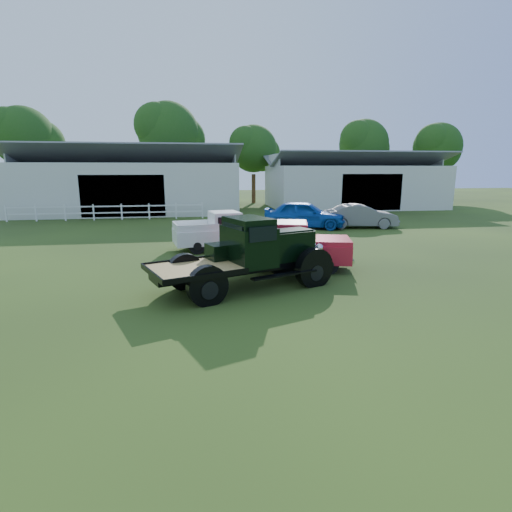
{
  "coord_description": "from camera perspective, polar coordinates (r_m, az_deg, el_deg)",
  "views": [
    {
      "loc": [
        -1.76,
        -11.07,
        3.79
      ],
      "look_at": [
        0.2,
        1.2,
        1.05
      ],
      "focal_mm": 28.0,
      "sensor_mm": 36.0,
      "label": 1
    }
  ],
  "objects": [
    {
      "name": "white_pickup",
      "position": [
        19.05,
        -4.73,
        3.6
      ],
      "size": [
        5.01,
        2.61,
        1.75
      ],
      "primitive_type": null,
      "rotation": [
        0.0,
        0.0,
        0.17
      ],
      "color": "white",
      "rests_on": "ground"
    },
    {
      "name": "shed_left",
      "position": [
        37.45,
        -17.39,
        10.37
      ],
      "size": [
        18.8,
        10.2,
        5.6
      ],
      "primitive_type": null,
      "color": "silver",
      "rests_on": "ground"
    },
    {
      "name": "red_pickup",
      "position": [
        15.34,
        4.29,
        1.6
      ],
      "size": [
        5.33,
        3.11,
        1.83
      ],
      "primitive_type": null,
      "rotation": [
        0.0,
        0.0,
        -0.25
      ],
      "color": "red",
      "rests_on": "ground"
    },
    {
      "name": "vintage_flatbed",
      "position": [
        12.67,
        -1.5,
        0.36
      ],
      "size": [
        6.19,
        4.19,
        2.28
      ],
      "primitive_type": null,
      "rotation": [
        0.0,
        0.0,
        0.37
      ],
      "color": "black",
      "rests_on": "ground"
    },
    {
      "name": "tree_b",
      "position": [
        45.17,
        -12.3,
        14.65
      ],
      "size": [
        6.9,
        6.9,
        11.5
      ],
      "primitive_type": null,
      "color": "#184A0E",
      "rests_on": "ground"
    },
    {
      "name": "misc_car_grey",
      "position": [
        26.82,
        14.73,
        5.54
      ],
      "size": [
        4.79,
        2.32,
        1.51
      ],
      "primitive_type": "imported",
      "rotation": [
        0.0,
        0.0,
        1.41
      ],
      "color": "#5F5F5F",
      "rests_on": "ground"
    },
    {
      "name": "ground",
      "position": [
        11.83,
        -0.04,
        -6.25
      ],
      "size": [
        120.0,
        120.0,
        0.0
      ],
      "primitive_type": "plane",
      "color": "#243315"
    },
    {
      "name": "fence_rail",
      "position": [
        31.85,
        -20.43,
        5.91
      ],
      "size": [
        14.2,
        0.16,
        1.2
      ],
      "primitive_type": null,
      "color": "white",
      "rests_on": "ground"
    },
    {
      "name": "misc_car_blue",
      "position": [
        25.95,
        6.91,
        5.91
      ],
      "size": [
        5.57,
        3.63,
        1.76
      ],
      "primitive_type": "imported",
      "rotation": [
        0.0,
        0.0,
        1.24
      ],
      "color": "#0F48A9",
      "rests_on": "ground"
    },
    {
      "name": "tree_a",
      "position": [
        46.99,
        -30.07,
        12.6
      ],
      "size": [
        6.3,
        6.3,
        10.5
      ],
      "primitive_type": null,
      "color": "#184A0E",
      "rests_on": "ground"
    },
    {
      "name": "tree_c",
      "position": [
        44.59,
        -0.35,
        13.35
      ],
      "size": [
        5.4,
        5.4,
        9.0
      ],
      "primitive_type": null,
      "color": "#184A0E",
      "rests_on": "ground"
    },
    {
      "name": "shed_right",
      "position": [
        41.22,
        13.65,
        10.44
      ],
      "size": [
        16.8,
        9.2,
        5.2
      ],
      "primitive_type": null,
      "color": "silver",
      "rests_on": "ground"
    },
    {
      "name": "tree_d",
      "position": [
        49.22,
        15.03,
        13.43
      ],
      "size": [
        6.0,
        6.0,
        10.0
      ],
      "primitive_type": null,
      "color": "#184A0E",
      "rests_on": "ground"
    },
    {
      "name": "tree_e",
      "position": [
        51.25,
        24.35,
        12.44
      ],
      "size": [
        5.7,
        5.7,
        9.5
      ],
      "primitive_type": null,
      "color": "#184A0E",
      "rests_on": "ground"
    }
  ]
}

